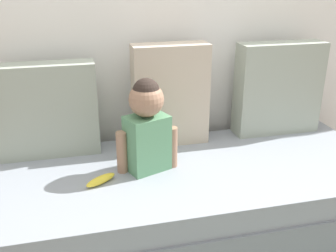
# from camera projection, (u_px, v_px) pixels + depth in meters

# --- Properties ---
(ground_plane) EXTENTS (12.00, 12.00, 0.00)m
(ground_plane) POSITION_uv_depth(u_px,v_px,m) (185.00, 230.00, 2.23)
(ground_plane) COLOR brown
(back_wall) EXTENTS (5.46, 0.10, 2.23)m
(back_wall) POSITION_uv_depth(u_px,v_px,m) (161.00, 18.00, 2.33)
(back_wall) COLOR white
(back_wall) RESTS_ON ground
(couch) EXTENTS (2.26, 0.92, 0.41)m
(couch) POSITION_uv_depth(u_px,v_px,m) (186.00, 200.00, 2.15)
(couch) COLOR gray
(couch) RESTS_ON ground
(throw_pillow_left) EXTENTS (0.54, 0.16, 0.52)m
(throw_pillow_left) POSITION_uv_depth(u_px,v_px,m) (47.00, 110.00, 2.14)
(throw_pillow_left) COLOR #99A393
(throw_pillow_left) RESTS_ON couch
(throw_pillow_center) EXTENTS (0.44, 0.16, 0.60)m
(throw_pillow_center) POSITION_uv_depth(u_px,v_px,m) (170.00, 95.00, 2.28)
(throw_pillow_center) COLOR #C1B29E
(throw_pillow_center) RESTS_ON couch
(throw_pillow_right) EXTENTS (0.54, 0.16, 0.57)m
(throw_pillow_right) POSITION_uv_depth(u_px,v_px,m) (278.00, 88.00, 2.44)
(throw_pillow_right) COLOR #99A393
(throw_pillow_right) RESTS_ON couch
(toddler) EXTENTS (0.32, 0.21, 0.49)m
(toddler) POSITION_uv_depth(u_px,v_px,m) (147.00, 124.00, 1.97)
(toddler) COLOR #568E66
(toddler) RESTS_ON couch
(banana) EXTENTS (0.17, 0.13, 0.04)m
(banana) POSITION_uv_depth(u_px,v_px,m) (101.00, 180.00, 1.91)
(banana) COLOR yellow
(banana) RESTS_ON couch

